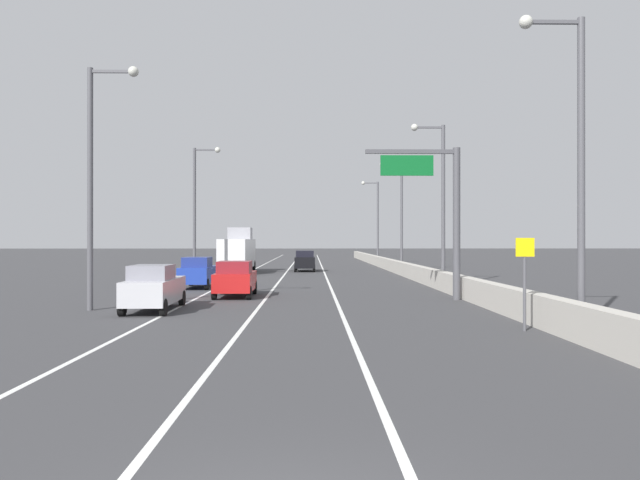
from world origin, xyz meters
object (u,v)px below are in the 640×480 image
overhead_sign_gantry (442,204)px  car_black_3 (305,261)px  lamp_post_right_second (439,194)px  lamp_post_left_near (96,170)px  lamp_post_right_third (399,209)px  car_red_0 (235,279)px  lamp_post_right_fourth (376,217)px  lamp_post_left_mid (198,203)px  box_truck (238,252)px  speed_advisory_sign (525,276)px  car_blue_2 (198,272)px  lamp_post_right_near (573,150)px  car_silver_1 (154,288)px

overhead_sign_gantry → car_black_3: 29.33m
lamp_post_right_second → lamp_post_left_near: (-16.99, -12.37, 0.00)m
lamp_post_right_third → car_red_0: size_ratio=2.37×
lamp_post_right_fourth → lamp_post_left_mid: size_ratio=1.00×
lamp_post_right_fourth → lamp_post_left_mid: (-16.77, -27.06, 0.00)m
box_truck → lamp_post_right_fourth: bearing=52.7°
speed_advisory_sign → car_red_0: (-10.80, 12.18, -0.83)m
car_red_0 → box_truck: (-2.73, 23.84, 0.96)m
lamp_post_right_third → car_blue_2: size_ratio=2.32×
lamp_post_right_third → box_truck: size_ratio=1.16×
lamp_post_right_third → car_blue_2: (-15.10, -18.58, -4.90)m
lamp_post_right_fourth → lamp_post_left_mid: same height
lamp_post_right_second → car_red_0: size_ratio=2.37×
lamp_post_left_near → car_red_0: (5.05, 6.08, -4.93)m
car_blue_2 → car_black_3: 21.37m
car_blue_2 → box_truck: box_truck is taller
lamp_post_right_near → box_truck: bearing=112.9°
car_blue_2 → lamp_post_right_fourth: bearing=68.0°
car_blue_2 → lamp_post_left_near: bearing=-99.4°
lamp_post_left_near → overhead_sign_gantry: bearing=15.6°
lamp_post_right_near → car_black_3: (-9.08, 38.54, -4.87)m
car_black_3 → car_silver_1: bearing=-100.3°
lamp_post_right_fourth → car_blue_2: (-14.91, -36.95, -4.90)m
lamp_post_right_second → lamp_post_right_fourth: same height
speed_advisory_sign → car_silver_1: bearing=156.1°
overhead_sign_gantry → car_red_0: 11.17m
speed_advisory_sign → car_silver_1: 14.69m
overhead_sign_gantry → lamp_post_right_fourth: bearing=88.1°
speed_advisory_sign → lamp_post_right_third: (1.26, 36.84, 4.09)m
lamp_post_right_near → car_blue_2: 24.35m
lamp_post_right_second → car_blue_2: bearing=-179.2°
lamp_post_left_mid → car_red_0: bearing=-72.9°
lamp_post_right_second → car_red_0: (-11.93, -6.29, -4.93)m
overhead_sign_gantry → lamp_post_right_third: 26.50m
lamp_post_right_third → lamp_post_right_second: bearing=-90.4°
lamp_post_right_near → car_red_0: bearing=135.8°
overhead_sign_gantry → lamp_post_right_fourth: lamp_post_right_fourth is taller
car_silver_1 → car_blue_2: 12.33m
speed_advisory_sign → car_black_3: size_ratio=0.70×
lamp_post_right_third → lamp_post_left_near: (-17.11, -30.74, 0.00)m
car_black_3 → lamp_post_right_near: bearing=-76.7°
speed_advisory_sign → lamp_post_right_fourth: lamp_post_right_fourth is taller
lamp_post_right_third → lamp_post_left_near: size_ratio=1.00×
car_red_0 → lamp_post_left_mid: bearing=107.1°
lamp_post_left_near → car_red_0: 9.31m
lamp_post_left_near → car_red_0: size_ratio=2.37×
lamp_post_left_near → car_silver_1: lamp_post_left_near is taller
lamp_post_right_near → lamp_post_left_mid: bearing=121.7°
speed_advisory_sign → lamp_post_left_mid: lamp_post_left_mid is taller
overhead_sign_gantry → car_black_3: bearing=103.9°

